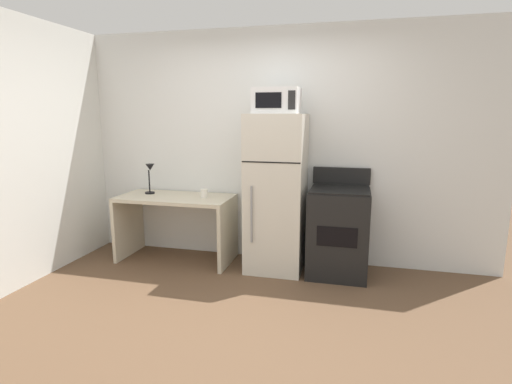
{
  "coord_description": "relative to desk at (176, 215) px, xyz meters",
  "views": [
    {
      "loc": [
        0.96,
        -2.76,
        1.66
      ],
      "look_at": [
        -0.01,
        1.1,
        0.89
      ],
      "focal_mm": 27.95,
      "sensor_mm": 36.0,
      "label": 1
    }
  ],
  "objects": [
    {
      "name": "desk_lamp",
      "position": [
        -0.34,
        0.06,
        0.46
      ],
      "size": [
        0.14,
        0.12,
        0.35
      ],
      "color": "black",
      "rests_on": "desk"
    },
    {
      "name": "wall_back_white",
      "position": [
        1.02,
        0.39,
        0.77
      ],
      "size": [
        5.0,
        0.1,
        2.6
      ],
      "primitive_type": "cube",
      "color": "silver",
      "rests_on": "ground"
    },
    {
      "name": "refrigerator",
      "position": [
        1.17,
        0.02,
        0.3
      ],
      "size": [
        0.6,
        0.62,
        1.67
      ],
      "color": "beige",
      "rests_on": "ground"
    },
    {
      "name": "desk",
      "position": [
        0.0,
        0.0,
        0.0
      ],
      "size": [
        1.29,
        0.63,
        0.75
      ],
      "color": "beige",
      "rests_on": "ground"
    },
    {
      "name": "oven_range",
      "position": [
        1.83,
        0.02,
        -0.07
      ],
      "size": [
        0.61,
        0.61,
        1.1
      ],
      "color": "black",
      "rests_on": "ground"
    },
    {
      "name": "coffee_mug",
      "position": [
        0.35,
        0.01,
        0.26
      ],
      "size": [
        0.08,
        0.08,
        0.09
      ],
      "primitive_type": "cylinder",
      "color": "white",
      "rests_on": "desk"
    },
    {
      "name": "microwave",
      "position": [
        1.17,
        -0.0,
        1.27
      ],
      "size": [
        0.46,
        0.35,
        0.26
      ],
      "color": "silver",
      "rests_on": "refrigerator"
    },
    {
      "name": "ground_plane",
      "position": [
        1.02,
        -1.31,
        -0.53
      ],
      "size": [
        12.0,
        12.0,
        0.0
      ],
      "primitive_type": "plane",
      "color": "brown"
    }
  ]
}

